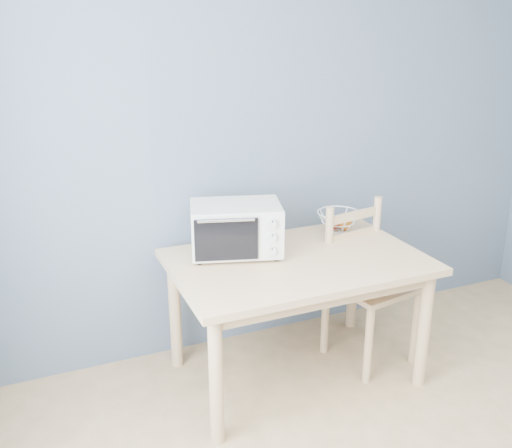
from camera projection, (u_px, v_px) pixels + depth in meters
name	position (u px, v px, depth m)	size (l,w,h in m)	color
dining_table	(297.00, 275.00, 3.20)	(1.40, 0.90, 0.75)	tan
toaster_oven	(233.00, 228.00, 3.18)	(0.57, 0.47, 0.29)	silver
fruit_basket	(338.00, 221.00, 3.58)	(0.31, 0.31, 0.12)	silver
dining_chair	(367.00, 285.00, 3.48)	(0.52, 0.52, 0.97)	tan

